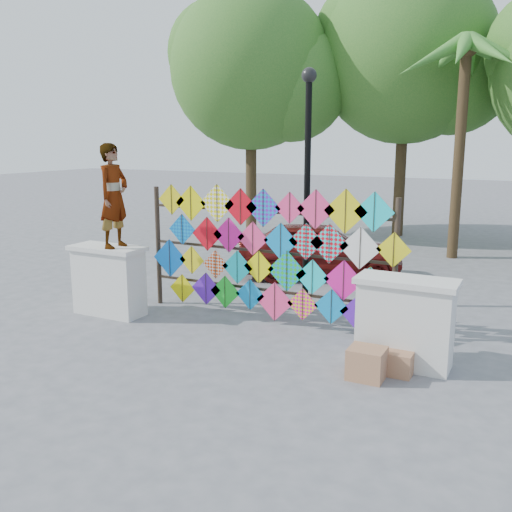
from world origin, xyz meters
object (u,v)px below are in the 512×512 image
object	(u,v)px
sedan	(319,249)
lamppost	(307,166)
kite_rack	(270,253)
vendor_woman	(114,196)

from	to	relation	value
sedan	lamppost	world-z (taller)	lamppost
kite_rack	lamppost	distance (m)	1.94
vendor_woman	lamppost	bearing A→B (deg)	-53.07
vendor_woman	lamppost	world-z (taller)	lamppost
lamppost	kite_rack	bearing A→B (deg)	-97.70
vendor_woman	sedan	size ratio (longest dim) A/B	0.48
lamppost	vendor_woman	bearing A→B (deg)	-141.71
kite_rack	vendor_woman	distance (m)	2.94
vendor_woman	sedan	world-z (taller)	vendor_woman
vendor_woman	sedan	distance (m)	5.23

